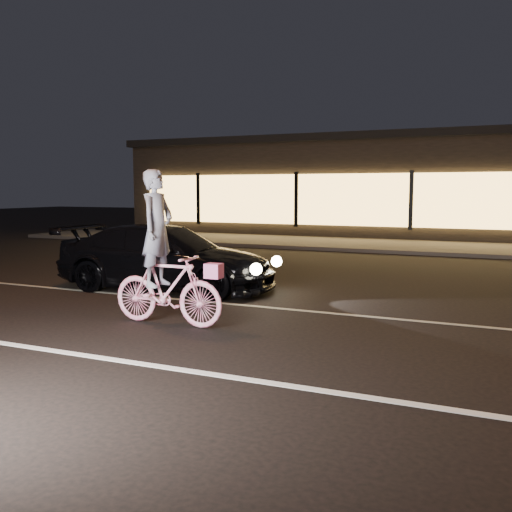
% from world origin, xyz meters
% --- Properties ---
extents(ground, '(90.00, 90.00, 0.00)m').
position_xyz_m(ground, '(0.00, 0.00, 0.00)').
color(ground, black).
rests_on(ground, ground).
extents(lane_stripe_near, '(60.00, 0.12, 0.01)m').
position_xyz_m(lane_stripe_near, '(0.00, -1.50, 0.00)').
color(lane_stripe_near, silver).
rests_on(lane_stripe_near, ground).
extents(lane_stripe_far, '(60.00, 0.10, 0.01)m').
position_xyz_m(lane_stripe_far, '(0.00, 2.00, 0.00)').
color(lane_stripe_far, gray).
rests_on(lane_stripe_far, ground).
extents(sidewalk, '(30.00, 4.00, 0.12)m').
position_xyz_m(sidewalk, '(0.00, 13.00, 0.06)').
color(sidewalk, '#383533').
rests_on(sidewalk, ground).
extents(storefront, '(25.40, 8.42, 4.20)m').
position_xyz_m(storefront, '(0.00, 18.97, 2.15)').
color(storefront, black).
rests_on(storefront, ground).
extents(cyclist, '(1.82, 0.63, 2.29)m').
position_xyz_m(cyclist, '(-1.26, 0.26, 0.81)').
color(cyclist, '#FF3679').
rests_on(cyclist, ground).
extents(sedan, '(4.57, 2.12, 1.29)m').
position_xyz_m(sedan, '(-2.88, 2.80, 0.65)').
color(sedan, black).
rests_on(sedan, ground).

